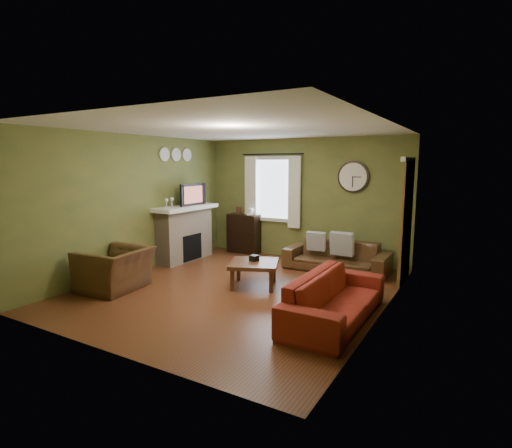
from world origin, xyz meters
The scene contains 31 objects.
floor centered at (0.00, 0.00, 0.00)m, with size 4.60×5.20×0.00m, color #582C18.
ceiling centered at (0.00, 0.00, 2.60)m, with size 4.60×5.20×0.00m, color white.
wall_left centered at (-2.30, 0.00, 1.30)m, with size 0.00×5.20×2.60m, color #626A32.
wall_right centered at (2.30, 0.00, 1.30)m, with size 0.00×5.20×2.60m, color #626A32.
wall_back centered at (0.00, 2.60, 1.30)m, with size 4.60×0.00×2.60m, color #626A32.
wall_front centered at (0.00, -2.60, 1.30)m, with size 4.60×0.00×2.60m, color #626A32.
fireplace centered at (-2.10, 1.15, 0.55)m, with size 0.40×1.40×1.10m, color tan.
firebox centered at (-1.91, 1.15, 0.30)m, with size 0.04×0.60×0.55m, color black.
mantel centered at (-2.07, 1.15, 1.14)m, with size 0.58×1.60×0.08m, color white.
tv centered at (-2.05, 1.30, 1.35)m, with size 0.60×0.08×0.35m, color black.
tv_screen centered at (-1.97, 1.30, 1.41)m, with size 0.02×0.62×0.36m, color #994C3F.
medallion_left centered at (-2.28, 0.80, 2.25)m, with size 0.28×0.28×0.03m, color white.
medallion_mid centered at (-2.28, 1.15, 2.25)m, with size 0.28×0.28×0.03m, color white.
medallion_right centered at (-2.28, 1.50, 2.25)m, with size 0.28×0.28×0.03m, color white.
window_pane centered at (-0.70, 2.58, 1.50)m, with size 1.00×0.02×1.30m, color silver, non-canonical shape.
curtain_rod centered at (-0.70, 2.48, 2.27)m, with size 0.03×0.03×1.50m, color black.
curtain_left centered at (-1.25, 2.48, 1.45)m, with size 0.28×0.04×1.55m, color white.
curtain_right centered at (-0.15, 2.48, 1.45)m, with size 0.28×0.04×1.55m, color white.
wall_clock centered at (1.10, 2.55, 1.80)m, with size 0.64×0.06×0.64m, color white, non-canonical shape.
door centered at (2.27, 1.85, 1.05)m, with size 0.05×0.90×2.10m, color brown.
bookshelf centered at (-1.40, 2.42, 0.45)m, with size 0.76×0.32×0.90m, color black, non-canonical shape.
book centered at (-1.32, 2.38, 0.96)m, with size 0.17×0.22×0.02m, color #4B2B18.
sofa_brown centered at (1.01, 1.94, 0.29)m, with size 1.99×0.78×0.58m, color #462D19.
pillow_left centered at (1.12, 1.91, 0.55)m, with size 0.44×0.13×0.44m, color #969DA5.
pillow_right centered at (0.60, 1.90, 0.55)m, with size 0.37×0.11×0.37m, color #969DA5.
sofa_red centered at (1.81, -0.46, 0.30)m, with size 2.09×0.82×0.61m, color maroon.
armchair centered at (-1.76, -1.02, 0.34)m, with size 1.05×0.92×0.68m, color #462D19.
coffee_table centered at (0.13, 0.29, 0.21)m, with size 0.79×0.79×0.42m, color #4B2B18, non-canonical shape.
tissue_box centered at (0.10, 0.34, 0.40)m, with size 0.13×0.13×0.10m, color black.
wine_glass_a centered at (-2.05, 0.56, 1.28)m, with size 0.07×0.07×0.20m, color white, non-canonical shape.
wine_glass_b centered at (-2.05, 0.72, 1.28)m, with size 0.07×0.07×0.21m, color white, non-canonical shape.
Camera 1 is at (3.44, -5.37, 2.05)m, focal length 28.00 mm.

